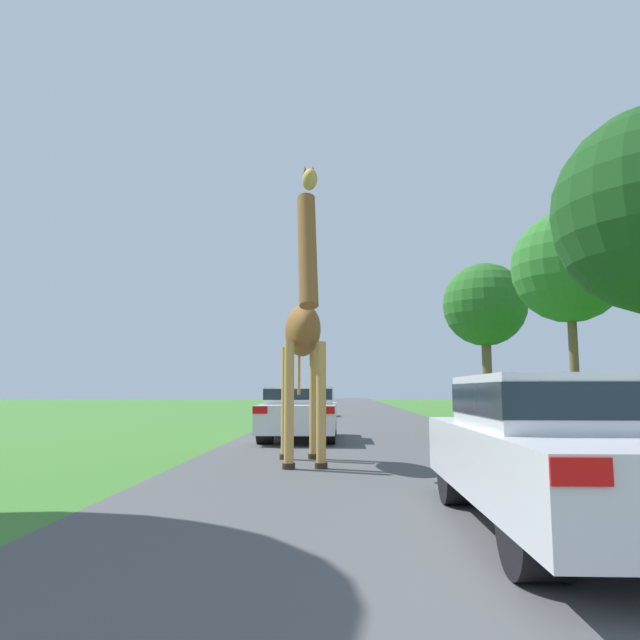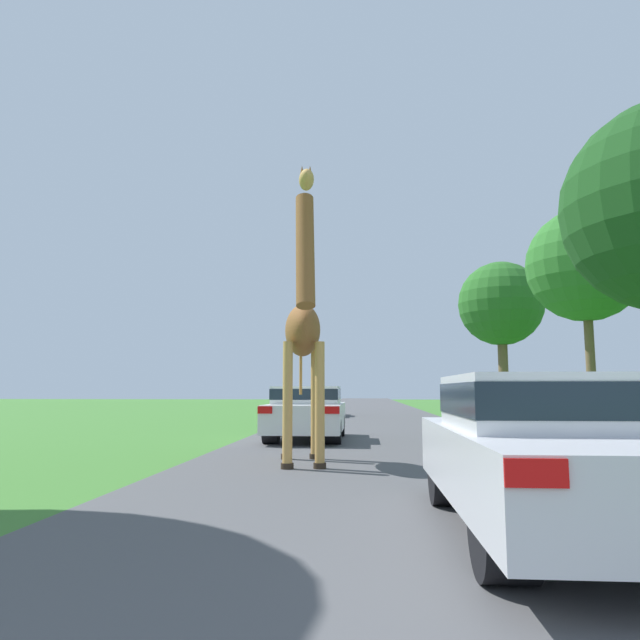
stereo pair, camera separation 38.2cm
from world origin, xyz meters
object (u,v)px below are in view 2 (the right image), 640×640
giraffe_near_road (303,330)px  car_lead_maroon (551,448)px  tree_left_edge (585,265)px  car_queue_left (307,411)px  tree_centre_back (501,304)px  car_queue_right (318,402)px

giraffe_near_road → car_lead_maroon: size_ratio=1.13×
tree_left_edge → car_queue_left: bearing=-140.3°
giraffe_near_road → car_queue_left: size_ratio=1.24×
tree_centre_back → car_lead_maroon: bearing=-102.6°
car_queue_right → tree_left_edge: size_ratio=0.46×
car_queue_left → tree_centre_back: (8.99, 16.30, 5.19)m
car_queue_right → tree_centre_back: bearing=14.9°
giraffe_near_road → car_queue_right: 18.80m
car_queue_right → tree_centre_back: size_ratio=0.49×
car_queue_right → car_lead_maroon: bearing=-80.3°
car_lead_maroon → tree_centre_back: bearing=77.4°
tree_centre_back → car_queue_right: bearing=-165.1°
tree_left_edge → giraffe_near_road: bearing=-126.5°
giraffe_near_road → car_queue_right: bearing=-94.5°
giraffe_near_road → car_queue_left: (-0.42, 4.99, -1.63)m
giraffe_near_road → car_lead_maroon: giraffe_near_road is taller
car_queue_right → tree_left_edge: tree_left_edge is taller
car_queue_right → car_queue_left: bearing=-86.7°
tree_left_edge → tree_centre_back: bearing=102.8°
giraffe_near_road → car_lead_maroon: 5.63m
giraffe_near_road → car_queue_right: (-1.22, 18.69, -1.66)m
tree_centre_back → tree_left_edge: bearing=-77.2°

